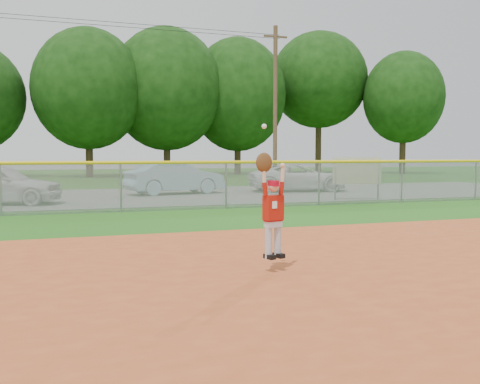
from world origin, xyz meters
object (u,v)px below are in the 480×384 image
at_px(car_blue, 175,178).
at_px(ballplayer, 272,206).
at_px(car_white_b, 298,178).
at_px(car_white_a, 0,184).
at_px(sponsor_sign, 357,172).

bearing_deg(car_blue, ballplayer, 160.24).
distance_m(car_blue, car_white_b, 5.84).
xyz_separation_m(car_white_a, sponsor_sign, (12.66, -2.29, 0.36)).
xyz_separation_m(car_white_a, car_white_b, (12.58, 2.79, -0.06)).
relative_size(car_white_b, ballplayer, 2.37).
bearing_deg(car_blue, car_white_a, 100.25).
xyz_separation_m(car_blue, sponsor_sign, (5.92, -5.18, 0.35)).
bearing_deg(car_blue, car_white_b, -103.93).
bearing_deg(sponsor_sign, car_white_b, 90.89).
bearing_deg(car_white_a, car_white_b, -61.34).
bearing_deg(car_white_b, car_blue, 97.75).
xyz_separation_m(car_blue, car_white_b, (5.84, -0.10, -0.07)).
height_order(car_white_a, car_white_b, car_white_a).
height_order(car_white_a, ballplayer, ballplayer).
bearing_deg(ballplayer, car_white_b, 63.79).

